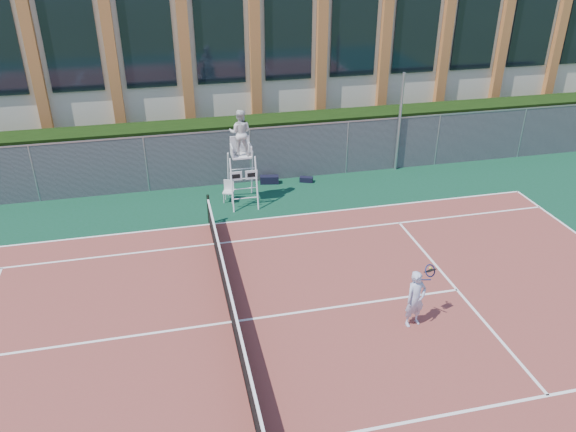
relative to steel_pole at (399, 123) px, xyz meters
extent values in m
plane|color=#233814|center=(-8.15, -8.70, -2.04)|extent=(120.00, 120.00, 0.00)
cube|color=#0D3B21|center=(-8.15, -7.70, -2.04)|extent=(36.00, 20.00, 0.01)
cube|color=brown|center=(-8.15, -8.70, -2.02)|extent=(23.77, 10.97, 0.02)
cylinder|color=black|center=(-8.15, -3.10, -1.49)|extent=(0.10, 0.10, 1.10)
cube|color=black|center=(-8.15, -8.70, -1.58)|extent=(0.03, 11.00, 0.86)
cube|color=white|center=(-8.15, -8.70, -1.13)|extent=(0.06, 11.20, 0.07)
cube|color=black|center=(-8.15, 1.30, -0.94)|extent=(40.00, 1.40, 2.20)
cube|color=beige|center=(-8.15, 9.30, 1.96)|extent=(44.00, 10.00, 8.00)
cylinder|color=#9EA0A5|center=(0.00, 0.00, 0.00)|extent=(0.12, 0.12, 4.08)
cylinder|color=white|center=(-7.21, -2.20, -1.11)|extent=(0.06, 0.54, 1.95)
cylinder|color=white|center=(-6.31, -2.20, -1.11)|extent=(0.06, 0.54, 1.95)
cylinder|color=white|center=(-7.21, -1.20, -1.11)|extent=(0.06, 0.54, 1.95)
cylinder|color=white|center=(-6.31, -1.20, -1.11)|extent=(0.06, 0.54, 1.95)
cube|color=white|center=(-6.76, -1.70, -0.19)|extent=(0.70, 0.60, 0.06)
cube|color=white|center=(-6.76, -1.42, 0.16)|extent=(0.70, 0.05, 0.60)
cube|color=white|center=(-7.04, -2.10, -0.78)|extent=(0.44, 0.03, 0.34)
cube|color=white|center=(-6.48, -2.10, -0.78)|extent=(0.44, 0.03, 0.34)
imported|color=silver|center=(-6.76, -1.65, 0.67)|extent=(0.95, 0.83, 1.65)
cube|color=silver|center=(-7.27, -1.53, -1.64)|extent=(0.48, 0.48, 0.04)
cube|color=silver|center=(-7.22, -1.37, -1.42)|extent=(0.37, 0.16, 0.40)
cylinder|color=silver|center=(-7.47, -1.62, -1.84)|extent=(0.03, 0.03, 0.38)
cylinder|color=silver|center=(-7.18, -1.72, -1.84)|extent=(0.03, 0.03, 0.38)
cylinder|color=silver|center=(-7.37, -1.33, -1.84)|extent=(0.03, 0.03, 0.38)
cylinder|color=silver|center=(-7.08, -1.43, -1.84)|extent=(0.03, 0.03, 0.38)
cube|color=black|center=(-5.47, -0.24, -1.88)|extent=(0.77, 0.42, 0.31)
cube|color=black|center=(-4.00, -0.44, -1.93)|extent=(0.57, 0.41, 0.21)
imported|color=silver|center=(-3.62, -9.82, -1.23)|extent=(0.64, 0.49, 1.56)
torus|color=#131F4A|center=(-3.20, -9.62, -0.57)|extent=(0.38, 0.30, 0.30)
sphere|color=#CCE533|center=(-3.10, -9.44, -0.62)|extent=(0.07, 0.07, 0.07)
camera|label=1|loc=(-9.36, -20.38, 7.16)|focal=35.00mm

